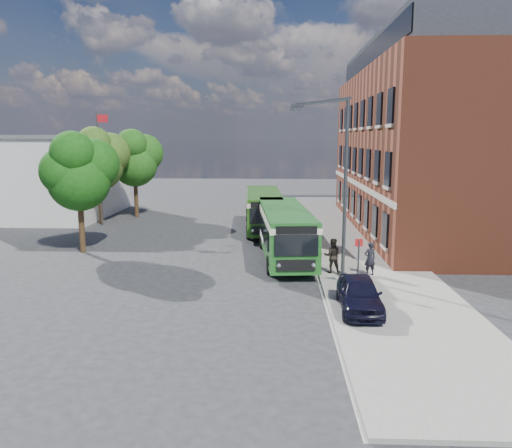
{
  "coord_description": "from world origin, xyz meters",
  "views": [
    {
      "loc": [
        1.8,
        -26.77,
        7.12
      ],
      "look_at": [
        0.63,
        1.46,
        2.2
      ],
      "focal_mm": 35.0,
      "sensor_mm": 36.0,
      "label": 1
    }
  ],
  "objects_px": {
    "bus_rear": "(264,207)",
    "parked_car": "(359,294)",
    "street_lamp": "(338,185)",
    "bus_front": "(285,228)"
  },
  "relations": [
    {
      "from": "street_lamp",
      "to": "bus_front",
      "type": "bearing_deg",
      "value": 120.19
    },
    {
      "from": "street_lamp",
      "to": "bus_rear",
      "type": "distance_m",
      "value": 14.06
    },
    {
      "from": "bus_rear",
      "to": "bus_front",
      "type": "bearing_deg",
      "value": -80.42
    },
    {
      "from": "bus_front",
      "to": "parked_car",
      "type": "xyz_separation_m",
      "value": [
        2.91,
        -9.53,
        -0.98
      ]
    },
    {
      "from": "bus_rear",
      "to": "parked_car",
      "type": "relative_size",
      "value": 2.53
    },
    {
      "from": "bus_front",
      "to": "bus_rear",
      "type": "height_order",
      "value": "same"
    },
    {
      "from": "bus_front",
      "to": "parked_car",
      "type": "height_order",
      "value": "bus_front"
    },
    {
      "from": "parked_car",
      "to": "street_lamp",
      "type": "bearing_deg",
      "value": 95.47
    },
    {
      "from": "bus_front",
      "to": "parked_car",
      "type": "relative_size",
      "value": 2.74
    },
    {
      "from": "street_lamp",
      "to": "bus_rear",
      "type": "height_order",
      "value": "street_lamp"
    }
  ]
}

